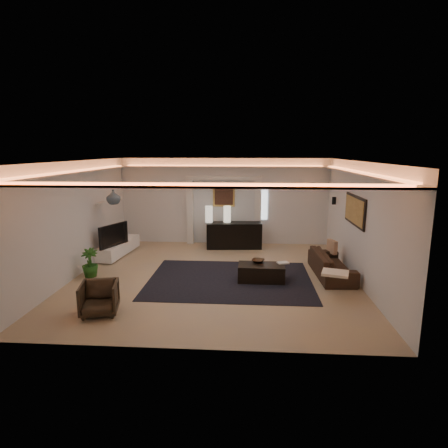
# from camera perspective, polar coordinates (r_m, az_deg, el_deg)

# --- Properties ---
(floor) EXTENTS (7.00, 7.00, 0.00)m
(floor) POSITION_cam_1_polar(r_m,az_deg,el_deg) (9.50, -1.46, -8.12)
(floor) COLOR tan
(floor) RESTS_ON ground
(ceiling) EXTENTS (7.00, 7.00, 0.00)m
(ceiling) POSITION_cam_1_polar(r_m,az_deg,el_deg) (8.96, -1.56, 9.66)
(ceiling) COLOR white
(ceiling) RESTS_ON ground
(wall_back) EXTENTS (7.00, 0.00, 7.00)m
(wall_back) POSITION_cam_1_polar(r_m,az_deg,el_deg) (12.56, -0.02, 3.50)
(wall_back) COLOR silver
(wall_back) RESTS_ON ground
(wall_front) EXTENTS (7.00, 0.00, 7.00)m
(wall_front) POSITION_cam_1_polar(r_m,az_deg,el_deg) (5.74, -4.77, -6.05)
(wall_front) COLOR silver
(wall_front) RESTS_ON ground
(wall_left) EXTENTS (0.00, 7.00, 7.00)m
(wall_left) POSITION_cam_1_polar(r_m,az_deg,el_deg) (10.06, -21.77, 0.73)
(wall_left) COLOR silver
(wall_left) RESTS_ON ground
(wall_right) EXTENTS (0.00, 7.00, 7.00)m
(wall_right) POSITION_cam_1_polar(r_m,az_deg,el_deg) (9.46, 20.11, 0.21)
(wall_right) COLOR silver
(wall_right) RESTS_ON ground
(cove_soffit) EXTENTS (7.00, 7.00, 0.04)m
(cove_soffit) POSITION_cam_1_polar(r_m,az_deg,el_deg) (8.97, -1.55, 7.87)
(cove_soffit) COLOR silver
(cove_soffit) RESTS_ON ceiling
(daylight_slit) EXTENTS (0.25, 0.03, 1.00)m
(daylight_slit) POSITION_cam_1_polar(r_m,az_deg,el_deg) (12.54, 6.15, 2.96)
(daylight_slit) COLOR white
(daylight_slit) RESTS_ON wall_back
(area_rug) EXTENTS (4.00, 3.00, 0.01)m
(area_rug) POSITION_cam_1_polar(r_m,az_deg,el_deg) (9.28, 0.91, -8.55)
(area_rug) COLOR black
(area_rug) RESTS_ON ground
(pilaster_left) EXTENTS (0.22, 0.20, 2.20)m
(pilaster_left) POSITION_cam_1_polar(r_m,az_deg,el_deg) (12.64, -5.26, 1.90)
(pilaster_left) COLOR silver
(pilaster_left) RESTS_ON ground
(pilaster_right) EXTENTS (0.22, 0.20, 2.20)m
(pilaster_right) POSITION_cam_1_polar(r_m,az_deg,el_deg) (12.49, 5.22, 1.79)
(pilaster_right) COLOR silver
(pilaster_right) RESTS_ON ground
(alcove_header) EXTENTS (2.52, 0.20, 0.12)m
(alcove_header) POSITION_cam_1_polar(r_m,az_deg,el_deg) (12.38, -0.05, 7.11)
(alcove_header) COLOR silver
(alcove_header) RESTS_ON wall_back
(painting_frame) EXTENTS (0.74, 0.04, 0.74)m
(painting_frame) POSITION_cam_1_polar(r_m,az_deg,el_deg) (12.51, -0.03, 4.39)
(painting_frame) COLOR tan
(painting_frame) RESTS_ON wall_back
(painting_canvas) EXTENTS (0.62, 0.02, 0.62)m
(painting_canvas) POSITION_cam_1_polar(r_m,az_deg,el_deg) (12.48, -0.04, 4.38)
(painting_canvas) COLOR #4C2D1E
(painting_canvas) RESTS_ON wall_back
(art_panel_frame) EXTENTS (0.04, 1.64, 0.74)m
(art_panel_frame) POSITION_cam_1_polar(r_m,az_deg,el_deg) (9.69, 19.55, 2.01)
(art_panel_frame) COLOR black
(art_panel_frame) RESTS_ON wall_right
(art_panel_gold) EXTENTS (0.02, 1.50, 0.62)m
(art_panel_gold) POSITION_cam_1_polar(r_m,az_deg,el_deg) (9.69, 19.41, 2.01)
(art_panel_gold) COLOR tan
(art_panel_gold) RESTS_ON wall_right
(wall_sconce) EXTENTS (0.12, 0.12, 0.22)m
(wall_sconce) POSITION_cam_1_polar(r_m,az_deg,el_deg) (11.50, 16.61, 3.46)
(wall_sconce) COLOR black
(wall_sconce) RESTS_ON wall_right
(wall_niche) EXTENTS (0.10, 0.55, 0.04)m
(wall_niche) POSITION_cam_1_polar(r_m,az_deg,el_deg) (11.27, -18.54, 3.04)
(wall_niche) COLOR silver
(wall_niche) RESTS_ON wall_left
(console) EXTENTS (1.82, 0.70, 0.89)m
(console) POSITION_cam_1_polar(r_m,az_deg,el_deg) (12.11, 1.55, -1.85)
(console) COLOR black
(console) RESTS_ON ground
(lamp_left) EXTENTS (0.29, 0.29, 0.53)m
(lamp_left) POSITION_cam_1_polar(r_m,az_deg,el_deg) (12.06, -2.34, 1.43)
(lamp_left) COLOR beige
(lamp_left) RESTS_ON console
(lamp_right) EXTENTS (0.30, 0.30, 0.52)m
(lamp_right) POSITION_cam_1_polar(r_m,az_deg,el_deg) (12.08, 0.49, 1.46)
(lamp_right) COLOR #EBE4C3
(lamp_right) RESTS_ON console
(media_ledge) EXTENTS (0.71, 2.10, 0.39)m
(media_ledge) POSITION_cam_1_polar(r_m,az_deg,el_deg) (11.82, -15.92, -3.50)
(media_ledge) COLOR white
(media_ledge) RESTS_ON ground
(tv) EXTENTS (1.11, 0.56, 0.65)m
(tv) POSITION_cam_1_polar(r_m,az_deg,el_deg) (11.22, -17.08, -1.45)
(tv) COLOR black
(tv) RESTS_ON media_ledge
(figurine) EXTENTS (0.17, 0.17, 0.34)m
(figurine) POSITION_cam_1_polar(r_m,az_deg,el_deg) (12.37, -15.06, -0.83)
(figurine) COLOR #472C17
(figurine) RESTS_ON media_ledge
(ginger_jar) EXTENTS (0.49, 0.49, 0.41)m
(ginger_jar) POSITION_cam_1_polar(r_m,az_deg,el_deg) (10.81, -16.69, 4.02)
(ginger_jar) COLOR #455761
(ginger_jar) RESTS_ON wall_niche
(plant) EXTENTS (0.48, 0.48, 0.73)m
(plant) POSITION_cam_1_polar(r_m,az_deg,el_deg) (9.99, -19.99, -5.64)
(plant) COLOR #215417
(plant) RESTS_ON ground
(sofa) EXTENTS (2.07, 0.88, 0.59)m
(sofa) POSITION_cam_1_polar(r_m,az_deg,el_deg) (9.88, 16.23, -5.99)
(sofa) COLOR black
(sofa) RESTS_ON ground
(throw_blanket) EXTENTS (0.66, 0.59, 0.06)m
(throw_blanket) POSITION_cam_1_polar(r_m,az_deg,el_deg) (8.41, 16.78, -7.25)
(throw_blanket) COLOR white
(throw_blanket) RESTS_ON sofa
(throw_pillow) EXTENTS (0.23, 0.38, 0.37)m
(throw_pillow) POSITION_cam_1_polar(r_m,az_deg,el_deg) (10.61, 16.33, -3.39)
(throw_pillow) COLOR tan
(throw_pillow) RESTS_ON sofa
(coffee_table) EXTENTS (1.13, 0.63, 0.42)m
(coffee_table) POSITION_cam_1_polar(r_m,az_deg,el_deg) (9.19, 5.75, -7.49)
(coffee_table) COLOR black
(coffee_table) RESTS_ON ground
(bowl) EXTENTS (0.39, 0.39, 0.08)m
(bowl) POSITION_cam_1_polar(r_m,az_deg,el_deg) (9.29, 5.28, -5.70)
(bowl) COLOR #301E11
(bowl) RESTS_ON coffee_table
(magazine) EXTENTS (0.31, 0.26, 0.03)m
(magazine) POSITION_cam_1_polar(r_m,az_deg,el_deg) (9.29, 9.08, -5.95)
(magazine) COLOR silver
(magazine) RESTS_ON coffee_table
(armchair) EXTENTS (0.83, 0.84, 0.64)m
(armchair) POSITION_cam_1_polar(r_m,az_deg,el_deg) (7.74, -18.67, -10.80)
(armchair) COLOR black
(armchair) RESTS_ON ground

